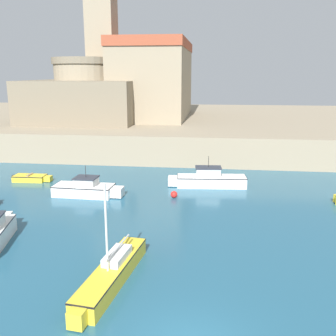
{
  "coord_description": "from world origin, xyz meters",
  "views": [
    {
      "loc": [
        0.69,
        -11.26,
        9.09
      ],
      "look_at": [
        -2.88,
        17.59,
        2.0
      ],
      "focal_mm": 42.0,
      "sensor_mm": 36.0,
      "label": 1
    }
  ],
  "objects_px": {
    "dinghy_yellow_5": "(31,178)",
    "motorboat_white_1": "(209,179)",
    "fortress": "(86,97)",
    "church": "(148,75)",
    "motorboat_white_6": "(86,189)",
    "mooring_buoy": "(174,194)",
    "sailboat_yellow_2": "(112,273)"
  },
  "relations": [
    {
      "from": "motorboat_white_6",
      "to": "mooring_buoy",
      "type": "relative_size",
      "value": 10.44
    },
    {
      "from": "motorboat_white_6",
      "to": "fortress",
      "type": "relative_size",
      "value": 0.39
    },
    {
      "from": "sailboat_yellow_2",
      "to": "fortress",
      "type": "xyz_separation_m",
      "value": [
        -12.28,
        34.09,
        5.57
      ]
    },
    {
      "from": "sailboat_yellow_2",
      "to": "mooring_buoy",
      "type": "xyz_separation_m",
      "value": [
        1.42,
        12.42,
        -0.22
      ]
    },
    {
      "from": "sailboat_yellow_2",
      "to": "dinghy_yellow_5",
      "type": "xyz_separation_m",
      "value": [
        -11.26,
        15.52,
        -0.2
      ]
    },
    {
      "from": "motorboat_white_6",
      "to": "church",
      "type": "height_order",
      "value": "church"
    },
    {
      "from": "motorboat_white_1",
      "to": "fortress",
      "type": "distance_m",
      "value": 25.06
    },
    {
      "from": "sailboat_yellow_2",
      "to": "mooring_buoy",
      "type": "bearing_deg",
      "value": 83.46
    },
    {
      "from": "dinghy_yellow_5",
      "to": "motorboat_white_6",
      "type": "relative_size",
      "value": 0.65
    },
    {
      "from": "sailboat_yellow_2",
      "to": "mooring_buoy",
      "type": "distance_m",
      "value": 12.5
    },
    {
      "from": "sailboat_yellow_2",
      "to": "mooring_buoy",
      "type": "height_order",
      "value": "sailboat_yellow_2"
    },
    {
      "from": "sailboat_yellow_2",
      "to": "motorboat_white_6",
      "type": "bearing_deg",
      "value": 113.27
    },
    {
      "from": "fortress",
      "to": "church",
      "type": "bearing_deg",
      "value": 32.82
    },
    {
      "from": "sailboat_yellow_2",
      "to": "dinghy_yellow_5",
      "type": "relative_size",
      "value": 1.97
    },
    {
      "from": "mooring_buoy",
      "to": "church",
      "type": "distance_m",
      "value": 28.39
    },
    {
      "from": "dinghy_yellow_5",
      "to": "motorboat_white_6",
      "type": "bearing_deg",
      "value": -29.13
    },
    {
      "from": "sailboat_yellow_2",
      "to": "church",
      "type": "relative_size",
      "value": 0.39
    },
    {
      "from": "dinghy_yellow_5",
      "to": "motorboat_white_1",
      "type": "bearing_deg",
      "value": 1.05
    },
    {
      "from": "motorboat_white_1",
      "to": "dinghy_yellow_5",
      "type": "bearing_deg",
      "value": -178.95
    },
    {
      "from": "motorboat_white_1",
      "to": "mooring_buoy",
      "type": "height_order",
      "value": "motorboat_white_1"
    },
    {
      "from": "mooring_buoy",
      "to": "church",
      "type": "xyz_separation_m",
      "value": [
        -6.51,
        26.32,
        8.44
      ]
    },
    {
      "from": "sailboat_yellow_2",
      "to": "fortress",
      "type": "distance_m",
      "value": 36.66
    },
    {
      "from": "church",
      "to": "sailboat_yellow_2",
      "type": "bearing_deg",
      "value": -82.52
    },
    {
      "from": "motorboat_white_6",
      "to": "fortress",
      "type": "distance_m",
      "value": 23.69
    },
    {
      "from": "dinghy_yellow_5",
      "to": "church",
      "type": "height_order",
      "value": "church"
    },
    {
      "from": "fortress",
      "to": "dinghy_yellow_5",
      "type": "bearing_deg",
      "value": -86.84
    },
    {
      "from": "church",
      "to": "motorboat_white_1",
      "type": "bearing_deg",
      "value": -68.51
    },
    {
      "from": "church",
      "to": "fortress",
      "type": "bearing_deg",
      "value": -147.18
    },
    {
      "from": "motorboat_white_1",
      "to": "church",
      "type": "xyz_separation_m",
      "value": [
        -9.03,
        22.94,
        8.1
      ]
    },
    {
      "from": "motorboat_white_1",
      "to": "motorboat_white_6",
      "type": "distance_m",
      "value": 9.87
    },
    {
      "from": "mooring_buoy",
      "to": "fortress",
      "type": "height_order",
      "value": "fortress"
    },
    {
      "from": "motorboat_white_1",
      "to": "fortress",
      "type": "xyz_separation_m",
      "value": [
        -16.23,
        18.3,
        5.45
      ]
    }
  ]
}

